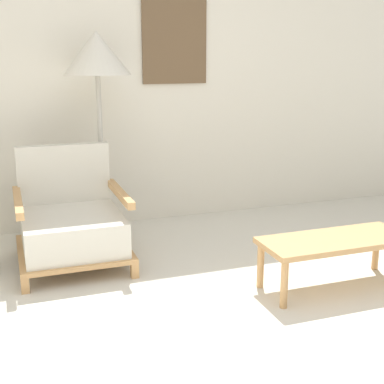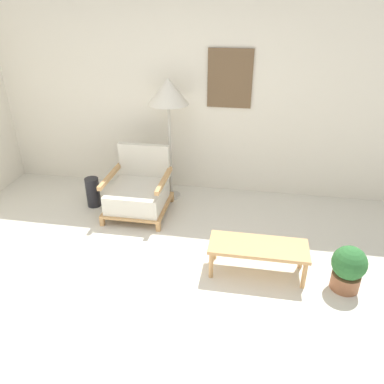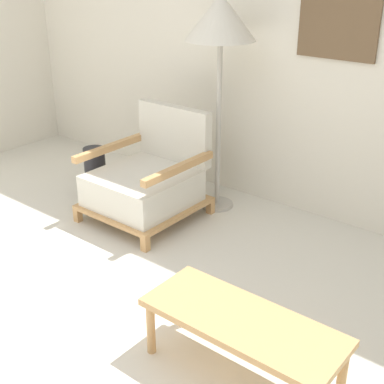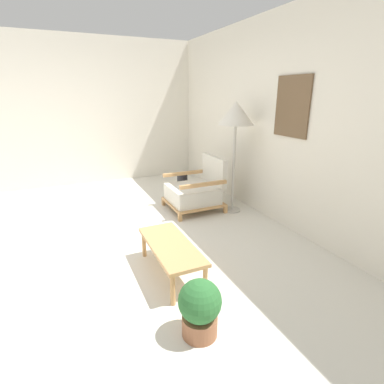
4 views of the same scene
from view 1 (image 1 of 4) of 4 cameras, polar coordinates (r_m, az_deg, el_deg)
ground_plane at (r=2.63m, az=6.04°, el=-18.63°), size 14.00×14.00×0.00m
wall_back at (r=4.58m, az=-7.32°, el=13.35°), size 8.00×0.09×2.70m
armchair at (r=3.82m, az=-12.74°, el=-3.32°), size 0.74×0.78×0.80m
floor_lamp at (r=4.15m, az=-10.10°, el=13.80°), size 0.50×0.50×1.60m
coffee_table at (r=3.46m, az=15.06°, el=-5.42°), size 0.96×0.38×0.33m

